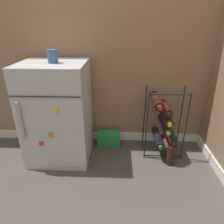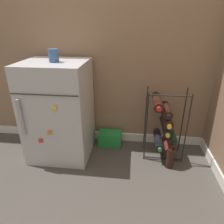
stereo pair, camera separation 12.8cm
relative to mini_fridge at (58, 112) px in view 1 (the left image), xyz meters
The scene contains 7 objects.
ground_plane 0.65m from the mini_fridge, 34.01° to the right, with size 14.00×14.00×0.00m, color #423D38.
wall_back 0.93m from the mini_fridge, 39.11° to the left, with size 7.08×0.07×2.50m.
mini_fridge is the anchor object (origin of this frame).
wine_rack 0.98m from the mini_fridge, ahead, with size 0.36×0.33×0.67m.
soda_box 0.62m from the mini_fridge, 21.36° to the left, with size 0.24×0.14×0.15m.
fridge_top_cup 0.51m from the mini_fridge, 55.16° to the right, with size 0.08×0.08×0.10m.
loose_bottle_floor 1.09m from the mini_fridge, ahead, with size 0.07×0.07×0.24m.
Camera 1 is at (0.17, -1.37, 1.21)m, focal length 32.00 mm.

